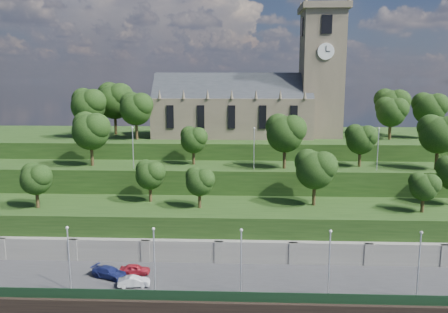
{
  "coord_description": "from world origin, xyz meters",
  "views": [
    {
      "loc": [
        -2.03,
        -44.66,
        26.23
      ],
      "look_at": [
        -5.08,
        30.0,
        13.41
      ],
      "focal_mm": 35.0,
      "sensor_mm": 36.0,
      "label": 1
    }
  ],
  "objects_px": {
    "car_left": "(135,269)",
    "church": "(256,100)",
    "car_right": "(109,272)",
    "car_middle": "(134,281)"
  },
  "relations": [
    {
      "from": "car_left",
      "to": "car_right",
      "type": "height_order",
      "value": "car_right"
    },
    {
      "from": "church",
      "to": "car_left",
      "type": "distance_m",
      "value": 46.52
    },
    {
      "from": "car_left",
      "to": "church",
      "type": "bearing_deg",
      "value": -25.07
    },
    {
      "from": "church",
      "to": "car_right",
      "type": "height_order",
      "value": "church"
    },
    {
      "from": "car_right",
      "to": "church",
      "type": "bearing_deg",
      "value": -4.59
    },
    {
      "from": "car_left",
      "to": "car_middle",
      "type": "xyz_separation_m",
      "value": [
        0.67,
        -3.38,
        -0.03
      ]
    },
    {
      "from": "car_right",
      "to": "car_left",
      "type": "bearing_deg",
      "value": -48.16
    },
    {
      "from": "church",
      "to": "car_middle",
      "type": "xyz_separation_m",
      "value": [
        -15.62,
        -42.16,
        -19.9
      ]
    },
    {
      "from": "church",
      "to": "car_middle",
      "type": "height_order",
      "value": "church"
    },
    {
      "from": "car_left",
      "to": "car_right",
      "type": "relative_size",
      "value": 0.81
    }
  ]
}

